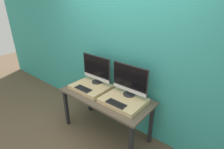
{
  "coord_description": "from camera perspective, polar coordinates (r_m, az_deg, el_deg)",
  "views": [
    {
      "loc": [
        1.56,
        -1.41,
        2.13
      ],
      "look_at": [
        0.0,
        0.5,
        1.03
      ],
      "focal_mm": 28.0,
      "sensor_mm": 36.0,
      "label": 1
    }
  ],
  "objects": [
    {
      "name": "wall_back",
      "position": [
        2.79,
        3.26,
        6.78
      ],
      "size": [
        8.0,
        0.04,
        2.6
      ],
      "color": "teal",
      "rests_on": "ground_plane"
    },
    {
      "name": "monitor_right",
      "position": [
        2.52,
        5.82,
        -1.72
      ],
      "size": [
        0.58,
        0.18,
        0.47
      ],
      "color": "#282828",
      "rests_on": "wooden_riser_right"
    },
    {
      "name": "workbench",
      "position": [
        2.77,
        -2.11,
        -8.29
      ],
      "size": [
        1.47,
        0.68,
        0.73
      ],
      "color": "brown",
      "rests_on": "ground_plane"
    },
    {
      "name": "ground_plane",
      "position": [
        2.99,
        -6.49,
        -21.43
      ],
      "size": [
        12.0,
        12.0,
        0.0
      ],
      "primitive_type": "plane",
      "color": "brown"
    },
    {
      "name": "wooden_riser_left",
      "position": [
        2.93,
        -6.85,
        -4.01
      ],
      "size": [
        0.6,
        0.49,
        0.06
      ],
      "color": "#D6B77F",
      "rests_on": "workbench"
    },
    {
      "name": "keyboard_left",
      "position": [
        2.81,
        -9.42,
        -4.59
      ],
      "size": [
        0.29,
        0.12,
        0.01
      ],
      "color": "#2D2D2D",
      "rests_on": "wooden_riser_left"
    },
    {
      "name": "keyboard_right",
      "position": [
        2.41,
        1.31,
        -9.47
      ],
      "size": [
        0.29,
        0.12,
        0.01
      ],
      "color": "#2D2D2D",
      "rests_on": "wooden_riser_right"
    },
    {
      "name": "monitor_left",
      "position": [
        2.9,
        -5.1,
        1.9
      ],
      "size": [
        0.58,
        0.18,
        0.47
      ],
      "color": "#282828",
      "rests_on": "wooden_riser_left"
    },
    {
      "name": "wooden_riser_right",
      "position": [
        2.55,
        3.74,
        -8.49
      ],
      "size": [
        0.6,
        0.49,
        0.06
      ],
      "color": "#D6B77F",
      "rests_on": "workbench"
    }
  ]
}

